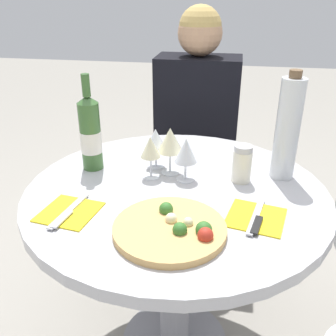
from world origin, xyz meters
The scene contains 13 objects.
dining_table centered at (0.00, 0.00, 0.56)m, with size 0.94×0.94×0.71m.
chair_behind_diner centered at (-0.02, 0.82, 0.44)m, with size 0.38×0.38×0.88m.
seated_diner centered at (-0.02, 0.68, 0.55)m, with size 0.40×0.46×1.21m.
pizza_large centered at (0.03, -0.24, 0.72)m, with size 0.29×0.29×0.05m.
wine_bottle centered at (-0.31, 0.09, 0.83)m, with size 0.07×0.07×0.33m.
tall_carafe centered at (0.33, 0.14, 0.87)m, with size 0.08×0.08×0.35m.
sugar_shaker centered at (0.20, 0.08, 0.77)m, with size 0.06×0.06×0.12m.
wine_glass_front_right centered at (0.02, 0.06, 0.81)m, with size 0.07×0.07×0.14m.
wine_glass_center centered at (-0.04, 0.10, 0.82)m, with size 0.08×0.08×0.16m.
wine_glass_back_left centered at (-0.09, 0.14, 0.80)m, with size 0.07×0.07×0.14m.
wine_glass_front_left centered at (-0.09, 0.06, 0.81)m, with size 0.07×0.07×0.14m.
place_setting_left centered at (-0.27, -0.20, 0.71)m, with size 0.17×0.19×0.01m.
place_setting_right centered at (0.24, -0.13, 0.71)m, with size 0.18×0.19×0.01m.
Camera 1 is at (0.16, -1.02, 1.27)m, focal length 40.00 mm.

